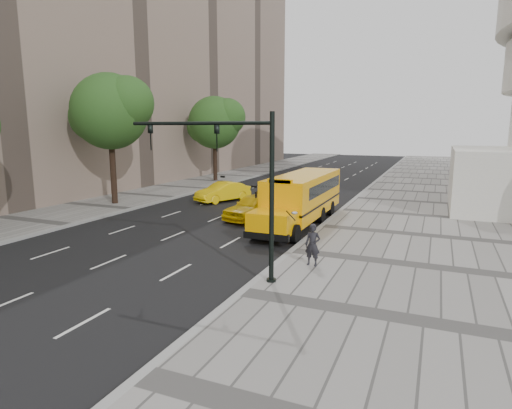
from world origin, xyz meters
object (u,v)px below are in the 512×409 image
at_px(taxi_near, 254,206).
at_px(traffic_signal, 237,175).
at_px(school_bus, 303,195).
at_px(tree_b, 111,111).
at_px(tree_c, 215,122).
at_px(pedestrian, 313,245).
at_px(taxi_far, 223,192).

height_order(taxi_near, traffic_signal, traffic_signal).
bearing_deg(school_bus, tree_b, 178.90).
distance_m(tree_c, taxi_near, 21.10).
bearing_deg(school_bus, pedestrian, -70.30).
height_order(school_bus, taxi_far, school_bus).
bearing_deg(tree_b, pedestrian, -25.86).
relative_size(school_bus, traffic_signal, 1.81).
bearing_deg(tree_b, taxi_far, 35.12).
distance_m(tree_c, school_bus, 22.64).
relative_size(tree_b, pedestrian, 5.56).
bearing_deg(tree_b, tree_c, 90.00).
height_order(tree_b, school_bus, tree_b).
distance_m(taxi_near, pedestrian, 10.24).
bearing_deg(tree_b, traffic_signal, -35.50).
bearing_deg(taxi_far, pedestrian, -26.47).
height_order(pedestrian, traffic_signal, traffic_signal).
height_order(school_bus, taxi_near, school_bus).
distance_m(school_bus, taxi_near, 3.31).
distance_m(tree_b, traffic_signal, 19.37).
distance_m(school_bus, taxi_far, 9.63).
xyz_separation_m(school_bus, taxi_near, (-3.17, -0.22, -0.94)).
height_order(tree_c, taxi_far, tree_c).
relative_size(tree_b, taxi_near, 2.03).
relative_size(tree_b, traffic_signal, 1.53).
bearing_deg(traffic_signal, taxi_near, 109.99).
bearing_deg(tree_b, taxi_near, -2.47).
bearing_deg(taxi_near, tree_c, 139.31).
relative_size(tree_c, taxi_far, 1.97).
bearing_deg(school_bus, taxi_far, 148.39).
relative_size(tree_c, school_bus, 0.80).
xyz_separation_m(tree_c, traffic_signal, (15.59, -27.23, -2.35)).
height_order(taxi_near, pedestrian, pedestrian).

